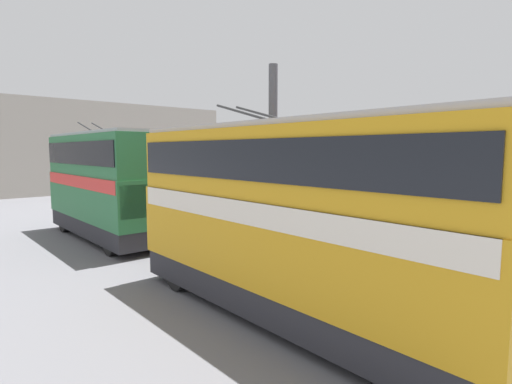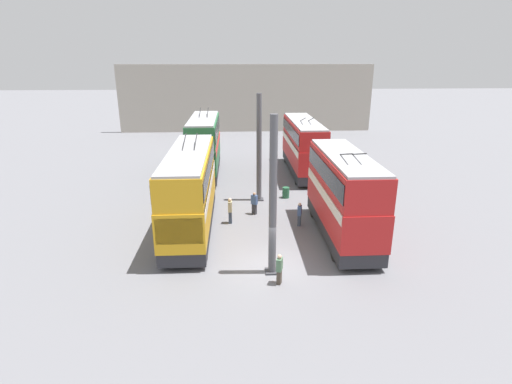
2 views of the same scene
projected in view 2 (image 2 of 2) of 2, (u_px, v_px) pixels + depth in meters
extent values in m
plane|color=slate|center=(271.00, 267.00, 20.59)|extent=(240.00, 240.00, 0.00)
cube|color=#A8A093|center=(246.00, 99.00, 56.73)|extent=(0.50, 36.00, 9.35)
cylinder|color=#4C4C51|center=(273.00, 198.00, 18.81)|extent=(0.37, 0.37, 7.89)
cube|color=#333338|center=(272.00, 271.00, 20.07)|extent=(0.67, 0.67, 0.08)
cylinder|color=#4C4C51|center=(259.00, 149.00, 28.99)|extent=(0.37, 0.37, 7.89)
cube|color=#333338|center=(259.00, 199.00, 30.24)|extent=(0.67, 0.67, 0.08)
cylinder|color=black|center=(344.00, 209.00, 26.95)|extent=(1.07, 0.30, 1.07)
cylinder|color=black|center=(314.00, 209.00, 26.84)|extent=(1.07, 0.30, 1.07)
cylinder|color=black|center=(375.00, 250.00, 21.18)|extent=(1.07, 0.30, 1.07)
cylinder|color=black|center=(336.00, 251.00, 21.07)|extent=(1.07, 0.30, 1.07)
cube|color=#28282D|center=(341.00, 226.00, 23.86)|extent=(8.92, 2.45, 0.79)
cube|color=red|center=(343.00, 204.00, 23.41)|extent=(9.10, 2.50, 2.03)
cube|color=silver|center=(344.00, 192.00, 23.17)|extent=(8.83, 2.54, 0.55)
cube|color=red|center=(345.00, 172.00, 22.80)|extent=(9.01, 2.43, 1.80)
cube|color=black|center=(345.00, 171.00, 22.77)|extent=(8.74, 2.51, 0.99)
cube|color=#9E9EA3|center=(346.00, 156.00, 22.49)|extent=(8.92, 2.25, 0.14)
cube|color=black|center=(326.00, 178.00, 27.60)|extent=(0.12, 2.30, 1.30)
cylinder|color=#282828|center=(359.00, 154.00, 21.31)|extent=(2.35, 0.07, 0.65)
cylinder|color=#282828|center=(346.00, 154.00, 21.28)|extent=(2.35, 0.07, 0.65)
cylinder|color=black|center=(306.00, 157.00, 41.01)|extent=(1.05, 0.30, 1.05)
cylinder|color=black|center=(286.00, 157.00, 40.90)|extent=(1.05, 0.30, 1.05)
cylinder|color=black|center=(322.00, 178.00, 33.83)|extent=(1.05, 0.30, 1.05)
cylinder|color=black|center=(297.00, 178.00, 33.72)|extent=(1.05, 0.30, 1.05)
cube|color=#28282D|center=(302.00, 165.00, 37.22)|extent=(10.38, 2.45, 0.79)
cube|color=red|center=(303.00, 151.00, 36.77)|extent=(10.59, 2.50, 2.02)
cube|color=silver|center=(303.00, 143.00, 36.53)|extent=(10.27, 2.54, 0.55)
cube|color=red|center=(304.00, 131.00, 36.19)|extent=(10.48, 2.43, 1.62)
cube|color=black|center=(304.00, 130.00, 36.16)|extent=(10.16, 2.51, 0.89)
cube|color=#9E9EA3|center=(304.00, 121.00, 35.90)|extent=(10.38, 2.25, 0.14)
cube|color=black|center=(295.00, 138.00, 41.65)|extent=(0.12, 2.30, 1.29)
cylinder|color=#282828|center=(311.00, 119.00, 34.55)|extent=(2.35, 0.07, 0.65)
cylinder|color=#282828|center=(303.00, 119.00, 34.52)|extent=(2.35, 0.07, 0.65)
cylinder|color=black|center=(204.00, 252.00, 21.15)|extent=(0.94, 0.30, 0.94)
cylinder|color=black|center=(164.00, 253.00, 21.04)|extent=(0.94, 0.30, 0.94)
cylinder|color=black|center=(212.00, 202.00, 28.43)|extent=(0.94, 0.30, 0.94)
cylinder|color=black|center=(182.00, 202.00, 28.32)|extent=(0.94, 0.30, 0.94)
cube|color=#28282D|center=(192.00, 220.00, 24.78)|extent=(10.48, 2.45, 0.76)
cube|color=gold|center=(190.00, 198.00, 24.31)|extent=(10.70, 2.50, 2.13)
cube|color=silver|center=(190.00, 186.00, 24.06)|extent=(10.38, 2.54, 0.55)
cube|color=gold|center=(189.00, 168.00, 23.69)|extent=(10.59, 2.43, 1.74)
cube|color=black|center=(189.00, 166.00, 23.67)|extent=(10.27, 2.51, 0.96)
cube|color=#9E9EA3|center=(188.00, 152.00, 23.39)|extent=(10.48, 2.25, 0.14)
cube|color=black|center=(179.00, 231.00, 19.24)|extent=(0.12, 2.30, 1.36)
cylinder|color=#282828|center=(196.00, 142.00, 24.56)|extent=(2.35, 0.07, 0.65)
cylinder|color=#282828|center=(184.00, 142.00, 24.52)|extent=(2.35, 0.07, 0.65)
cylinder|color=black|center=(215.00, 179.00, 33.56)|extent=(1.07, 0.30, 1.07)
cylinder|color=black|center=(190.00, 179.00, 33.45)|extent=(1.07, 0.30, 1.07)
cylinder|color=black|center=(218.00, 160.00, 39.65)|extent=(1.07, 0.30, 1.07)
cylinder|color=black|center=(197.00, 161.00, 39.54)|extent=(1.07, 0.30, 1.07)
cube|color=#28282D|center=(205.00, 167.00, 36.60)|extent=(9.25, 2.45, 0.79)
cube|color=#286B3D|center=(204.00, 152.00, 36.14)|extent=(9.43, 2.50, 2.08)
cube|color=red|center=(204.00, 143.00, 35.89)|extent=(9.15, 2.54, 0.55)
cube|color=#286B3D|center=(204.00, 130.00, 35.50)|extent=(9.34, 2.43, 1.89)
cube|color=black|center=(203.00, 129.00, 35.47)|extent=(9.06, 2.51, 1.04)
cube|color=#9E9EA3|center=(203.00, 118.00, 35.17)|extent=(9.25, 2.25, 0.14)
cube|color=black|center=(200.00, 162.00, 31.66)|extent=(0.12, 2.30, 1.33)
cylinder|color=#282828|center=(208.00, 113.00, 36.19)|extent=(2.35, 0.07, 0.65)
cylinder|color=#282828|center=(200.00, 113.00, 36.15)|extent=(2.35, 0.07, 0.65)
cube|color=#473D33|center=(279.00, 277.00, 18.94)|extent=(0.35, 0.29, 0.71)
cube|color=#4C7051|center=(279.00, 264.00, 18.73)|extent=(0.48, 0.37, 0.62)
sphere|color=tan|center=(280.00, 257.00, 18.60)|extent=(0.20, 0.20, 0.20)
cube|color=#384251|center=(230.00, 217.00, 25.88)|extent=(0.31, 0.22, 0.80)
cube|color=tan|center=(230.00, 206.00, 25.64)|extent=(0.44, 0.27, 0.70)
sphere|color=beige|center=(230.00, 200.00, 25.49)|extent=(0.23, 0.23, 0.23)
cube|color=#2D2D33|center=(254.00, 209.00, 27.38)|extent=(0.34, 0.36, 0.73)
cube|color=#3D5684|center=(254.00, 200.00, 27.16)|extent=(0.45, 0.48, 0.64)
sphere|color=#A37A5B|center=(254.00, 194.00, 27.03)|extent=(0.21, 0.21, 0.21)
cube|color=#384251|center=(299.00, 220.00, 25.54)|extent=(0.34, 0.27, 0.71)
cube|color=#3D5684|center=(300.00, 210.00, 25.33)|extent=(0.47, 0.34, 0.62)
sphere|color=beige|center=(300.00, 204.00, 25.19)|extent=(0.20, 0.20, 0.20)
cylinder|color=#235638|center=(286.00, 193.00, 30.56)|extent=(0.53, 0.53, 0.83)
cylinder|color=#235638|center=(286.00, 193.00, 30.56)|extent=(0.55, 0.55, 0.04)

